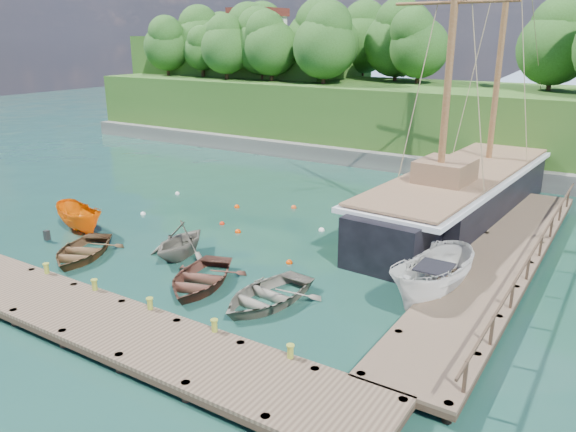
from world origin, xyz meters
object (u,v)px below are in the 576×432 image
rowboat_0 (82,257)px  schooner (464,196)px  rowboat_2 (200,286)px  rowboat_3 (266,303)px  rowboat_1 (181,257)px  cabin_boat_white (432,300)px  motorboat_orange (82,231)px

rowboat_0 → schooner: bearing=24.5°
rowboat_2 → rowboat_3: (3.28, 0.18, 0.00)m
rowboat_1 → cabin_boat_white: size_ratio=0.64×
motorboat_orange → rowboat_3: bearing=-80.7°
rowboat_0 → rowboat_3: (10.14, 0.76, 0.00)m
rowboat_3 → cabin_boat_white: (5.41, 3.77, 0.00)m
rowboat_1 → rowboat_3: 6.46m
cabin_boat_white → schooner: size_ratio=0.19×
rowboat_1 → rowboat_0: bearing=-155.4°
rowboat_0 → rowboat_1: rowboat_1 is taller
motorboat_orange → cabin_boat_white: size_ratio=0.78×
rowboat_2 → rowboat_1: bearing=127.3°
rowboat_2 → rowboat_3: 3.29m
rowboat_1 → cabin_boat_white: 11.77m
rowboat_3 → schooner: 15.93m
rowboat_2 → cabin_boat_white: 9.54m
rowboat_1 → cabin_boat_white: cabin_boat_white is taller
cabin_boat_white → rowboat_3: bearing=-137.2°
rowboat_3 → motorboat_orange: bearing=179.4°
motorboat_orange → schooner: schooner is taller
rowboat_3 → motorboat_orange: (-13.28, 1.70, 0.00)m
rowboat_0 → rowboat_3: size_ratio=0.95×
cabin_boat_white → schooner: 12.05m
rowboat_1 → rowboat_3: rowboat_1 is taller
rowboat_1 → motorboat_orange: 7.09m
rowboat_3 → rowboat_0: bearing=-169.1°
rowboat_1 → motorboat_orange: rowboat_1 is taller
rowboat_2 → schooner: (6.51, 15.74, 1.16)m
rowboat_0 → rowboat_2: 6.89m
rowboat_3 → schooner: size_ratio=0.16×
motorboat_orange → schooner: (16.51, 13.86, 1.16)m
rowboat_3 → schooner: (3.23, 15.56, 1.16)m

